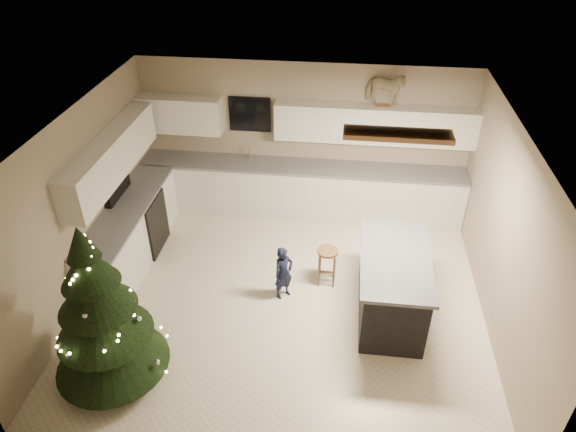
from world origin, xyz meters
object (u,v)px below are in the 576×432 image
object	(u,v)px
christmas_tree	(102,321)
rocking_horse	(385,89)
toddler	(284,273)
bar_stool	(327,258)
island	(392,285)

from	to	relation	value
christmas_tree	rocking_horse	xyz separation A→B (m)	(3.11, 3.92, 1.40)
toddler	rocking_horse	size ratio (longest dim) A/B	1.21
toddler	bar_stool	bearing A→B (deg)	-10.99
bar_stool	rocking_horse	bearing A→B (deg)	70.35
bar_stool	christmas_tree	size ratio (longest dim) A/B	0.27
christmas_tree	rocking_horse	distance (m)	5.20
christmas_tree	toddler	world-z (taller)	christmas_tree
bar_stool	toddler	size ratio (longest dim) A/B	0.70
island	bar_stool	bearing A→B (deg)	149.41
bar_stool	rocking_horse	size ratio (longest dim) A/B	0.85
island	christmas_tree	distance (m)	3.64
island	bar_stool	size ratio (longest dim) A/B	2.92
christmas_tree	island	bearing A→B (deg)	23.94
rocking_horse	christmas_tree	bearing A→B (deg)	154.44
island	toddler	xyz separation A→B (m)	(-1.47, 0.15, -0.07)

